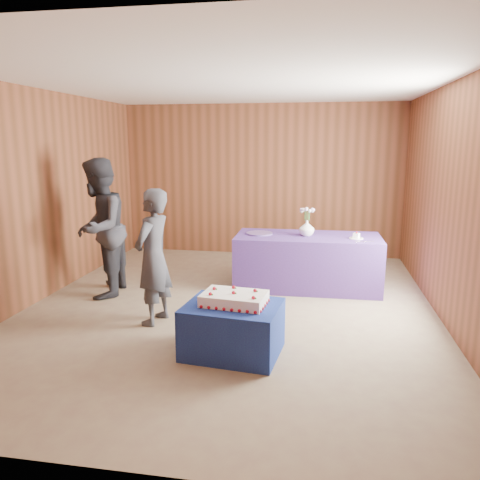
% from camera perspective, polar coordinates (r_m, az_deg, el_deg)
% --- Properties ---
extents(ground, '(6.00, 6.00, 0.00)m').
position_cam_1_polar(ground, '(5.88, -1.30, -8.35)').
color(ground, gray).
rests_on(ground, ground).
extents(room_shell, '(5.04, 6.04, 2.72)m').
position_cam_1_polar(room_shell, '(5.52, -1.39, 9.50)').
color(room_shell, brown).
rests_on(room_shell, ground).
extents(cake_table, '(0.97, 0.80, 0.50)m').
position_cam_1_polar(cake_table, '(4.62, -0.90, -10.81)').
color(cake_table, navy).
rests_on(cake_table, ground).
extents(serving_table, '(2.01, 0.93, 0.75)m').
position_cam_1_polar(serving_table, '(6.67, 8.20, -2.64)').
color(serving_table, '#4D3084').
rests_on(serving_table, ground).
extents(sheet_cake, '(0.68, 0.50, 0.15)m').
position_cam_1_polar(sheet_cake, '(4.53, -0.71, -7.16)').
color(sheet_cake, white).
rests_on(sheet_cake, cake_table).
extents(vase, '(0.28, 0.28, 0.22)m').
position_cam_1_polar(vase, '(6.56, 8.14, 1.45)').
color(vase, white).
rests_on(vase, serving_table).
extents(flower_spray, '(0.21, 0.21, 0.16)m').
position_cam_1_polar(flower_spray, '(6.52, 8.20, 3.57)').
color(flower_spray, '#266127').
rests_on(flower_spray, vase).
extents(platter, '(0.46, 0.46, 0.02)m').
position_cam_1_polar(platter, '(6.64, 2.39, 0.82)').
color(platter, '#5E468D').
rests_on(platter, serving_table).
extents(plate, '(0.24, 0.24, 0.01)m').
position_cam_1_polar(plate, '(6.50, 13.98, 0.20)').
color(plate, white).
rests_on(plate, serving_table).
extents(cake_slice, '(0.10, 0.09, 0.09)m').
position_cam_1_polar(cake_slice, '(6.49, 14.00, 0.56)').
color(cake_slice, white).
rests_on(cake_slice, plate).
extents(knife, '(0.25, 0.10, 0.00)m').
position_cam_1_polar(knife, '(6.34, 14.95, -0.18)').
color(knife, silver).
rests_on(knife, serving_table).
extents(guest_left, '(0.47, 0.62, 1.54)m').
position_cam_1_polar(guest_left, '(5.32, -10.55, -2.06)').
color(guest_left, '#393B44').
rests_on(guest_left, ground).
extents(guest_right, '(0.82, 0.98, 1.84)m').
position_cam_1_polar(guest_right, '(6.41, -16.73, 1.37)').
color(guest_right, '#2E2F37').
rests_on(guest_right, ground).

